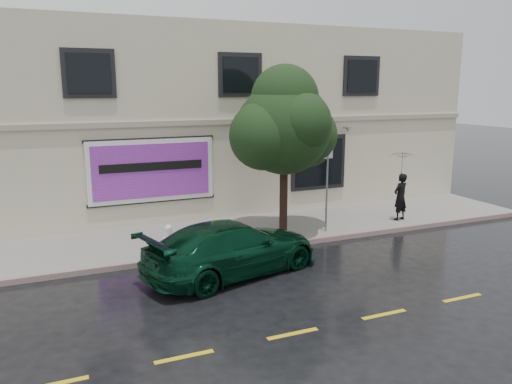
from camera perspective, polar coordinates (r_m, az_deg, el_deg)
name	(u,v)px	position (r m, az deg, el deg)	size (l,w,h in m)	color
ground	(306,263)	(14.06, 5.72, -8.06)	(90.00, 90.00, 0.00)	black
sidewalk	(260,230)	(16.81, 0.41, -4.36)	(20.00, 3.50, 0.15)	gray
curb	(282,245)	(15.29, 3.02, -6.05)	(20.00, 0.18, 0.16)	gray
road_marking	(384,314)	(11.35, 14.43, -13.39)	(19.00, 0.12, 0.01)	gold
building	(206,118)	(21.57, -5.70, 8.43)	(20.00, 8.12, 7.00)	beige
billboard	(152,171)	(17.01, -11.81, 2.41)	(4.30, 0.16, 2.20)	white
car	(233,248)	(13.00, -2.70, -6.41)	(2.13, 4.83, 1.41)	#08311D
pedestrian	(400,197)	(18.34, 16.17, -0.54)	(0.61, 0.40, 1.67)	black
umbrella	(402,163)	(18.12, 16.39, 3.22)	(1.03, 1.03, 0.76)	black
street_tree	(284,128)	(15.70, 3.26, 7.28)	(2.93, 2.93, 4.85)	black
fire_hydrant	(169,238)	(14.64, -9.93, -5.20)	(0.32, 0.30, 0.77)	silver
sign_pole	(327,179)	(16.20, 8.13, 1.44)	(0.36, 0.06, 2.92)	gray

